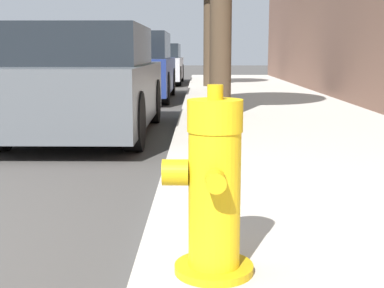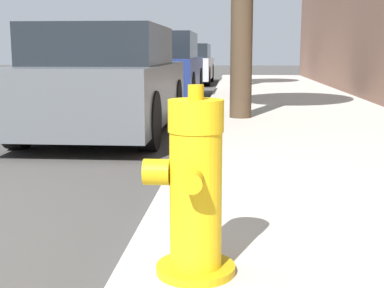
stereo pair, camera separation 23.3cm
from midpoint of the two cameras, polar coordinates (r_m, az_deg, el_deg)
name	(u,v)px [view 2 (the right image)]	position (r m, az deg, el deg)	size (l,w,h in m)	color
fire_hydrant	(194,190)	(2.32, 3.16, -4.96)	(0.40, 0.42, 0.83)	#C39C11
parked_car_near	(106,82)	(7.13, -8.20, 6.53)	(1.69, 3.86, 1.41)	#4C5156
parked_car_mid	(160,68)	(12.27, -2.90, 8.15)	(1.75, 3.90, 1.51)	navy
parked_car_far	(185,64)	(18.28, -0.35, 8.49)	(1.81, 4.00, 1.33)	#B7B7BC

